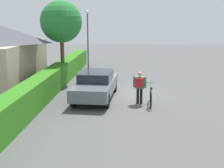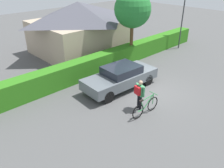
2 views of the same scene
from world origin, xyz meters
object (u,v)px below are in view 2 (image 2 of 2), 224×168
person_rider (140,92)px  tree_kerbside (133,10)px  bicycle (146,107)px  street_lamp (183,14)px  parked_car_near (121,77)px

person_rider → tree_kerbside: 7.19m
bicycle → street_lamp: street_lamp is taller
street_lamp → tree_kerbside: size_ratio=0.90×
parked_car_near → tree_kerbside: bearing=34.5°
street_lamp → tree_kerbside: (-5.35, 0.85, 0.85)m
bicycle → street_lamp: (10.10, 4.42, 2.53)m
bicycle → tree_kerbside: tree_kerbside is taller
parked_car_near → bicycle: size_ratio=2.58×
parked_car_near → bicycle: (-1.05, -2.73, -0.33)m
bicycle → person_rider: bearing=75.5°
street_lamp → tree_kerbside: 5.48m
parked_car_near → tree_kerbside: tree_kerbside is taller
person_rider → street_lamp: (9.96, 3.89, 1.99)m
street_lamp → person_rider: bearing=-158.7°
person_rider → street_lamp: 10.88m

